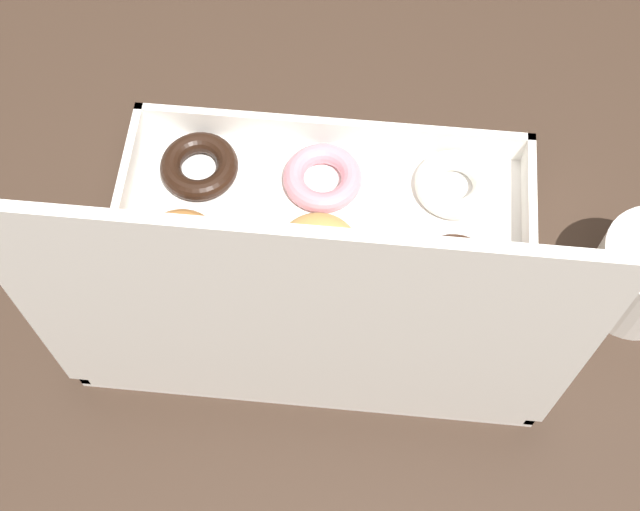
% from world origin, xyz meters
% --- Properties ---
extents(ground_plane, '(8.00, 8.00, 0.00)m').
position_xyz_m(ground_plane, '(0.00, 0.00, 0.00)').
color(ground_plane, '#564C44').
extents(dining_table, '(0.93, 1.03, 0.76)m').
position_xyz_m(dining_table, '(0.00, 0.00, 0.65)').
color(dining_table, '#38281E').
rests_on(dining_table, ground_plane).
extents(donut_box, '(0.39, 0.29, 0.32)m').
position_xyz_m(donut_box, '(-0.03, 0.11, 0.82)').
color(donut_box, white).
rests_on(donut_box, dining_table).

